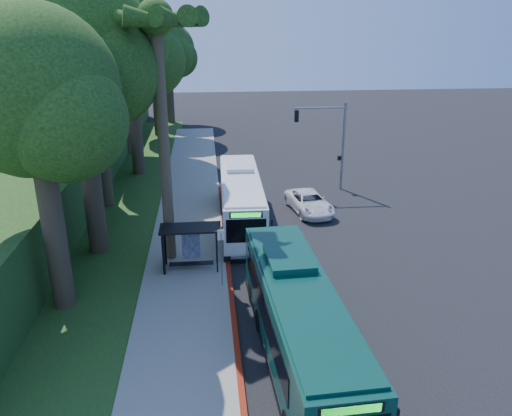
{
  "coord_description": "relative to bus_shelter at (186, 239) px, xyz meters",
  "views": [
    {
      "loc": [
        -5.97,
        -27.68,
        12.85
      ],
      "look_at": [
        -3.04,
        1.0,
        1.99
      ],
      "focal_mm": 35.0,
      "sensor_mm": 36.0,
      "label": 1
    }
  ],
  "objects": [
    {
      "name": "teal_bus",
      "position": [
        4.65,
        -8.24,
        -0.01
      ],
      "size": [
        3.19,
        12.46,
        3.68
      ],
      "rotation": [
        0.0,
        0.0,
        0.04
      ],
      "color": "#0A392E",
      "rests_on": "ground"
    },
    {
      "name": "traffic_signal_pole",
      "position": [
        11.04,
        12.86,
        2.62
      ],
      "size": [
        4.1,
        0.3,
        7.0
      ],
      "color": "gray",
      "rests_on": "ground"
    },
    {
      "name": "tree_3",
      "position": [
        -6.62,
        26.84,
        10.17
      ],
      "size": [
        10.08,
        9.6,
        17.28
      ],
      "color": "#382B1E",
      "rests_on": "ground"
    },
    {
      "name": "tree_1",
      "position": [
        -6.12,
        10.84,
        10.92
      ],
      "size": [
        10.5,
        10.0,
        18.26
      ],
      "color": "#382B1E",
      "rests_on": "ground"
    },
    {
      "name": "grass_verge",
      "position": [
        -5.74,
        7.86,
        -1.78
      ],
      "size": [
        8.0,
        70.0,
        0.06
      ],
      "primitive_type": "cube",
      "color": "#234719",
      "rests_on": "ground"
    },
    {
      "name": "white_bus",
      "position": [
        3.46,
        6.44,
        -0.06
      ],
      "size": [
        2.84,
        12.03,
        3.57
      ],
      "rotation": [
        0.0,
        0.0,
        -0.02
      ],
      "color": "white",
      "rests_on": "ground"
    },
    {
      "name": "pickup",
      "position": [
        8.46,
        7.98,
        -1.09
      ],
      "size": [
        3.16,
        5.44,
        1.43
      ],
      "primitive_type": "imported",
      "rotation": [
        0.0,
        0.0,
        0.16
      ],
      "color": "white",
      "rests_on": "ground"
    },
    {
      "name": "tree_0",
      "position": [
        -5.14,
        2.84,
        9.4
      ],
      "size": [
        8.4,
        8.0,
        15.7
      ],
      "color": "#382B1E",
      "rests_on": "ground"
    },
    {
      "name": "sidewalk",
      "position": [
        -0.04,
        2.86,
        -1.75
      ],
      "size": [
        4.5,
        70.0,
        0.12
      ],
      "primitive_type": "cube",
      "color": "gray",
      "rests_on": "ground"
    },
    {
      "name": "red_curb",
      "position": [
        2.26,
        -1.14,
        -1.74
      ],
      "size": [
        0.25,
        30.0,
        0.13
      ],
      "primitive_type": "cube",
      "color": "maroon",
      "rests_on": "ground"
    },
    {
      "name": "tree_2",
      "position": [
        -4.64,
        18.84,
        8.67
      ],
      "size": [
        8.82,
        8.4,
        15.12
      ],
      "color": "#382B1E",
      "rests_on": "ground"
    },
    {
      "name": "bus_shelter",
      "position": [
        0.0,
        0.0,
        0.0
      ],
      "size": [
        3.2,
        1.51,
        2.55
      ],
      "color": "black",
      "rests_on": "ground"
    },
    {
      "name": "tree_6",
      "position": [
        -5.65,
        -3.16,
        7.9
      ],
      "size": [
        7.56,
        7.2,
        13.74
      ],
      "color": "#382B1E",
      "rests_on": "ground"
    },
    {
      "name": "ground",
      "position": [
        7.26,
        2.86,
        -1.81
      ],
      "size": [
        140.0,
        140.0,
        0.0
      ],
      "primitive_type": "plane",
      "color": "black",
      "rests_on": "ground"
    },
    {
      "name": "stop_sign_pole",
      "position": [
        1.86,
        -2.14,
        0.28
      ],
      "size": [
        0.35,
        0.06,
        3.17
      ],
      "color": "gray",
      "rests_on": "ground"
    },
    {
      "name": "tree_4",
      "position": [
        -4.14,
        34.84,
        7.92
      ],
      "size": [
        8.4,
        8.0,
        14.14
      ],
      "color": "#382B1E",
      "rests_on": "ground"
    },
    {
      "name": "tree_5",
      "position": [
        -3.16,
        42.84,
        7.16
      ],
      "size": [
        7.35,
        7.0,
        12.86
      ],
      "color": "#382B1E",
      "rests_on": "ground"
    },
    {
      "name": "palm_tree",
      "position": [
        -0.94,
        1.36,
        10.57
      ],
      "size": [
        4.2,
        4.2,
        14.4
      ],
      "color": "#4C3F2D",
      "rests_on": "ground"
    }
  ]
}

